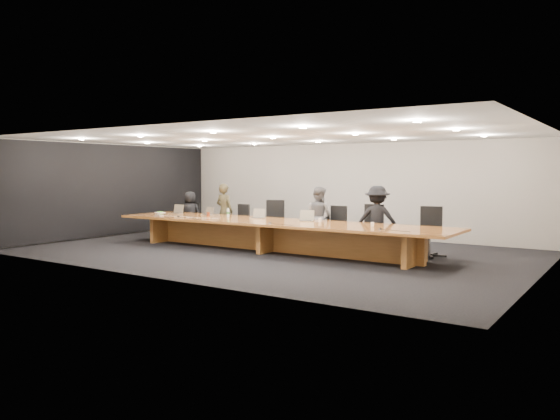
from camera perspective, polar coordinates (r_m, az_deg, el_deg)
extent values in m
plane|color=black|center=(13.44, -0.72, -4.33)|extent=(12.00, 12.00, 0.00)
cube|color=beige|center=(16.75, 7.10, 2.10)|extent=(12.00, 0.02, 2.80)
cube|color=black|center=(17.38, -17.05, 1.93)|extent=(0.08, 7.84, 2.74)
cube|color=brown|center=(13.35, -0.72, -1.27)|extent=(9.00, 1.80, 0.06)
cube|color=brown|center=(13.39, -0.72, -2.87)|extent=(7.65, 0.15, 0.69)
cube|color=brown|center=(15.71, -11.59, -1.94)|extent=(0.12, 1.26, 0.69)
cube|color=brown|center=(13.39, -0.72, -2.87)|extent=(0.12, 1.26, 0.69)
cube|color=brown|center=(11.74, 13.93, -3.96)|extent=(0.12, 1.26, 0.69)
imported|color=black|center=(16.83, -9.36, -0.38)|extent=(0.77, 0.63, 1.36)
imported|color=#332E1C|center=(15.91, -5.83, -0.13)|extent=(0.60, 0.41, 1.61)
imported|color=#575659|center=(14.04, 4.07, -0.75)|extent=(0.85, 0.71, 1.57)
imported|color=black|center=(13.34, 10.11, -0.96)|extent=(1.19, 0.92, 1.62)
cylinder|color=silver|center=(14.54, -5.45, -0.30)|extent=(0.08, 0.08, 0.22)
cylinder|color=maroon|center=(14.92, -7.52, -0.43)|extent=(0.12, 0.12, 0.11)
cone|color=white|center=(13.11, 4.19, -1.04)|extent=(0.11, 0.11, 0.09)
cone|color=white|center=(12.13, 9.64, -1.49)|extent=(0.09, 0.09, 0.10)
cube|color=silver|center=(16.38, -12.44, -0.25)|extent=(0.35, 0.31, 0.02)
cube|color=#5CCD36|center=(16.37, -12.42, -0.19)|extent=(0.16, 0.10, 0.02)
cube|color=silver|center=(15.22, -12.55, -0.54)|extent=(0.22, 0.17, 0.03)
cone|color=black|center=(14.86, -10.58, -0.64)|extent=(0.14, 0.14, 0.03)
cone|color=black|center=(12.69, -1.08, -1.35)|extent=(0.15, 0.15, 0.03)
cone|color=black|center=(11.57, 10.44, -1.94)|extent=(0.13, 0.13, 0.03)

